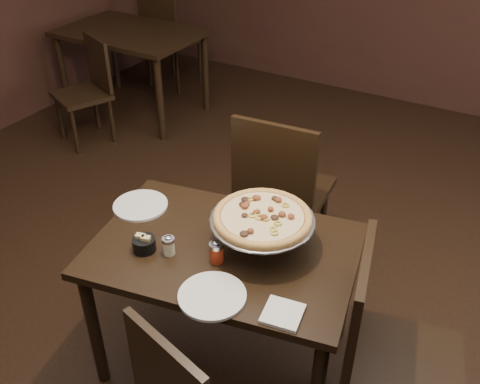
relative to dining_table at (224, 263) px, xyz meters
The scene contains 15 objects.
room 0.80m from the dining_table, 19.75° to the left, with size 6.04×7.04×2.84m.
dining_table is the anchor object (origin of this frame).
background_table 2.99m from the dining_table, 137.25° to the left, with size 1.21×0.80×0.75m.
pizza_stand 0.29m from the dining_table, 33.43° to the left, with size 0.44×0.44×0.18m.
parmesan_shaker 0.27m from the dining_table, 139.34° to the right, with size 0.05×0.05×0.09m.
pepper_flake_shaker 0.17m from the dining_table, 76.90° to the right, with size 0.06×0.06×0.10m.
packet_caddy 0.36m from the dining_table, 146.80° to the right, with size 0.10×0.10×0.08m.
napkin_stack 0.46m from the dining_table, 30.03° to the right, with size 0.14×0.14×0.02m, color silver.
plate_left 0.51m from the dining_table, behind, with size 0.26×0.26×0.01m, color silver.
plate_near 0.31m from the dining_table, 67.10° to the right, with size 0.26×0.26×0.01m, color silver.
serving_spatula 0.35m from the dining_table, ahead, with size 0.16×0.16×0.02m.
chair_far 0.76m from the dining_table, 97.25° to the left, with size 0.50×0.50×0.99m.
chair_side 0.75m from the dining_table, ahead, with size 0.53×0.53×0.95m.
bg_chair_far 3.49m from the dining_table, 130.54° to the left, with size 0.48×0.48×0.97m.
bg_chair_near 2.58m from the dining_table, 146.73° to the left, with size 0.52×0.52×0.85m.
Camera 1 is at (0.94, -1.49, 2.15)m, focal length 40.00 mm.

